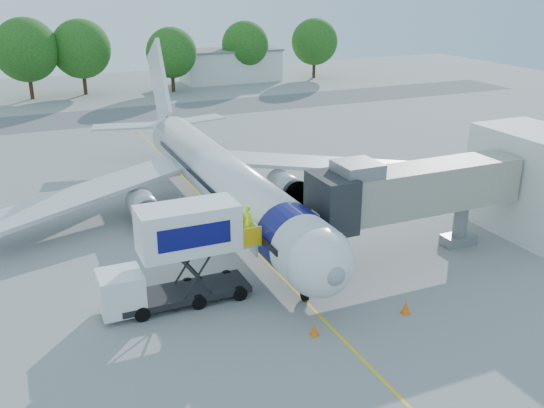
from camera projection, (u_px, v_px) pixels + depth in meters
name	position (u px, v px, depth m)	size (l,w,h in m)	color
ground	(242.00, 236.00, 41.00)	(160.00, 160.00, 0.00)	gray
guidance_line	(242.00, 236.00, 41.00)	(0.15, 70.00, 0.01)	yellow
taxiway_strip	(123.00, 115.00, 76.99)	(120.00, 10.00, 0.01)	#59595B
aircraft	(220.00, 178.00, 43.50)	(34.17, 37.73, 11.35)	white
jet_bridge	(406.00, 191.00, 36.50)	(13.90, 3.20, 6.60)	#9C9585
terminal_stub	(534.00, 182.00, 40.76)	(5.00, 8.00, 7.00)	silver
catering_hiloader	(177.00, 256.00, 31.67)	(8.52, 2.44, 5.50)	black
ground_tug	(381.00, 390.00, 24.52)	(4.08, 2.91, 1.47)	white
safety_cone_a	(406.00, 307.00, 31.47)	(0.47, 0.47, 0.74)	#FF630D
safety_cone_b	(315.00, 329.00, 29.56)	(0.42, 0.42, 0.67)	#FF630D
outbuilding_right	(231.00, 65.00, 101.51)	(16.40, 7.40, 5.30)	silver
tree_c	(26.00, 50.00, 84.93)	(8.95, 8.95, 11.41)	#382314
tree_d	(81.00, 49.00, 88.53)	(8.59, 8.59, 10.95)	#382314
tree_e	(171.00, 53.00, 90.92)	(7.56, 7.56, 9.64)	#382314
tree_f	(245.00, 45.00, 100.19)	(7.75, 7.75, 9.88)	#382314
tree_g	(314.00, 42.00, 103.87)	(7.89, 7.89, 10.06)	#382314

